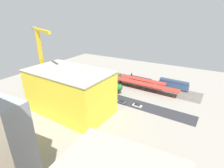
% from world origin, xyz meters
% --- Properties ---
extents(ground_plane, '(152.74, 152.74, 0.00)m').
position_xyz_m(ground_plane, '(0.00, 0.00, 0.00)').
color(ground_plane, gray).
rests_on(ground_plane, ground).
extents(rail_bed, '(96.14, 20.07, 0.01)m').
position_xyz_m(rail_bed, '(0.00, -21.73, 0.00)').
color(rail_bed, '#665E54').
rests_on(rail_bed, ground).
extents(street_asphalt, '(95.82, 14.39, 0.01)m').
position_xyz_m(street_asphalt, '(0.00, 3.27, 0.00)').
color(street_asphalt, '#2D2D33').
rests_on(street_asphalt, ground).
extents(track_rails, '(95.32, 13.65, 0.12)m').
position_xyz_m(track_rails, '(0.00, -21.73, 0.18)').
color(track_rails, '#9E9EA8').
rests_on(track_rails, ground).
extents(platform_canopy_near, '(58.44, 8.28, 4.42)m').
position_xyz_m(platform_canopy_near, '(-7.53, -14.14, 4.16)').
color(platform_canopy_near, '#B73328').
rests_on(platform_canopy_near, ground).
extents(platform_canopy_far, '(46.47, 7.40, 4.52)m').
position_xyz_m(platform_canopy_far, '(-4.48, -20.17, 4.32)').
color(platform_canopy_far, '#B73328').
rests_on(platform_canopy_far, ground).
extents(locomotive, '(16.69, 3.69, 5.13)m').
position_xyz_m(locomotive, '(-9.80, -25.08, 1.82)').
color(locomotive, black).
rests_on(locomotive, ground).
extents(passenger_coach, '(17.68, 3.98, 5.86)m').
position_xyz_m(passenger_coach, '(-30.95, -25.08, 3.07)').
color(passenger_coach, black).
rests_on(passenger_coach, ground).
extents(freight_coach_far, '(20.11, 4.08, 6.25)m').
position_xyz_m(freight_coach_far, '(11.62, -18.39, 3.30)').
color(freight_coach_far, black).
rests_on(freight_coach_far, ground).
extents(parked_car_0, '(4.79, 2.05, 1.71)m').
position_xyz_m(parked_car_0, '(-20.35, 6.89, 0.76)').
color(parked_car_0, black).
rests_on(parked_car_0, ground).
extents(parked_car_1, '(4.71, 1.94, 1.64)m').
position_xyz_m(parked_car_1, '(-11.83, 7.21, 0.74)').
color(parked_car_1, black).
rests_on(parked_car_1, ground).
extents(parked_car_2, '(4.23, 2.01, 1.74)m').
position_xyz_m(parked_car_2, '(-4.32, 6.90, 0.77)').
color(parked_car_2, black).
rests_on(parked_car_2, ground).
extents(parked_car_3, '(4.46, 2.07, 1.66)m').
position_xyz_m(parked_car_3, '(3.27, 7.26, 0.75)').
color(parked_car_3, black).
rests_on(parked_car_3, ground).
extents(parked_car_4, '(4.76, 2.29, 1.81)m').
position_xyz_m(parked_car_4, '(11.11, 6.36, 0.80)').
color(parked_car_4, black).
rests_on(parked_car_4, ground).
extents(parked_car_5, '(4.94, 2.27, 1.86)m').
position_xyz_m(parked_car_5, '(19.64, 6.79, 0.82)').
color(parked_car_5, black).
rests_on(parked_car_5, ground).
extents(parked_car_6, '(4.59, 2.00, 1.74)m').
position_xyz_m(parked_car_6, '(27.64, 7.07, 0.78)').
color(parked_car_6, black).
rests_on(parked_car_6, ground).
extents(parked_car_7, '(4.48, 1.86, 1.69)m').
position_xyz_m(parked_car_7, '(35.11, 6.89, 0.76)').
color(parked_car_7, black).
rests_on(parked_car_7, ground).
extents(construction_building, '(38.75, 23.83, 19.61)m').
position_xyz_m(construction_building, '(5.74, 25.25, 9.80)').
color(construction_building, yellow).
rests_on(construction_building, ground).
extents(construction_roof_slab, '(39.38, 24.47, 0.40)m').
position_xyz_m(construction_roof_slab, '(5.74, 25.25, 19.81)').
color(construction_roof_slab, '#ADA89E').
rests_on(construction_roof_slab, construction_building).
extents(tower_crane, '(23.09, 11.48, 36.93)m').
position_xyz_m(tower_crane, '(26.51, 21.23, 21.52)').
color(tower_crane, gray).
rests_on(tower_crane, ground).
extents(box_truck_0, '(8.63, 3.58, 3.40)m').
position_xyz_m(box_truck_0, '(-3.91, 10.29, 1.67)').
color(box_truck_0, black).
rests_on(box_truck_0, ground).
extents(street_tree_0, '(5.12, 5.12, 7.61)m').
position_xyz_m(street_tree_0, '(31.45, -1.83, 5.03)').
color(street_tree_0, brown).
rests_on(street_tree_0, ground).
extents(street_tree_1, '(4.33, 4.33, 6.27)m').
position_xyz_m(street_tree_1, '(-5.44, -1.81, 4.09)').
color(street_tree_1, brown).
rests_on(street_tree_1, ground).
extents(street_tree_2, '(5.92, 5.92, 8.32)m').
position_xyz_m(street_tree_2, '(27.14, -1.10, 5.35)').
color(street_tree_2, brown).
rests_on(street_tree_2, ground).
extents(traffic_light, '(0.50, 0.36, 6.69)m').
position_xyz_m(traffic_light, '(-5.88, -1.51, 4.42)').
color(traffic_light, '#333333').
rests_on(traffic_light, ground).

